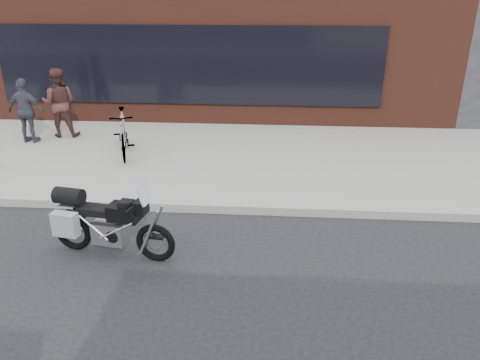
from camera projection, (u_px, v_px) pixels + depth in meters
near_sidewalk at (261, 152)px, 10.72m from camera, size 44.00×6.00×0.15m
storefront at (212, 26)px, 16.42m from camera, size 14.00×10.07×4.50m
motorcycle at (103, 223)px, 6.66m from camera, size 1.88×0.65×1.20m
bicycle_rear at (123, 133)px, 10.16m from camera, size 0.93×1.74×1.01m
cafe_patron_left at (59, 103)px, 11.32m from camera, size 0.90×0.75×1.67m
cafe_patron_right at (26, 111)px, 10.89m from camera, size 0.92×0.46×1.52m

